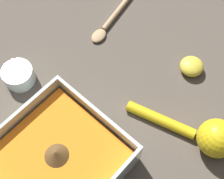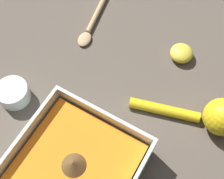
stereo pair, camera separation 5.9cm
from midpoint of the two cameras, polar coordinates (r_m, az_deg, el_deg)
ground_plane at (r=0.57m, az=-8.02°, el=-14.34°), size 4.00×4.00×0.00m
square_dish at (r=0.55m, az=-9.85°, el=-14.37°), size 0.20×0.20×0.07m
spice_bowl at (r=0.64m, az=-20.07°, el=-0.93°), size 0.06×0.06×0.03m
lemon_squeezer at (r=0.59m, az=15.37°, el=-4.95°), size 0.20×0.09×0.07m
lemon_half at (r=0.66m, az=10.15°, el=6.34°), size 0.05×0.05×0.03m
wooden_spoon at (r=0.74m, az=-5.06°, el=13.57°), size 0.06×0.22×0.01m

